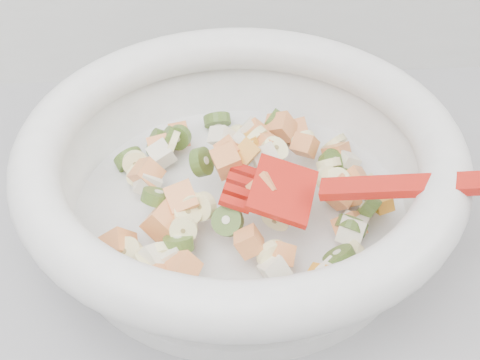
{
  "coord_description": "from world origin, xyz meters",
  "views": [
    {
      "loc": [
        -0.14,
        1.06,
        1.32
      ],
      "look_at": [
        -0.11,
        1.49,
        0.95
      ],
      "focal_mm": 50.0,
      "sensor_mm": 36.0,
      "label": 1
    }
  ],
  "objects": [
    {
      "name": "mixing_bowl",
      "position": [
        -0.11,
        1.49,
        0.96
      ],
      "size": [
        0.43,
        0.37,
        0.12
      ],
      "color": "white",
      "rests_on": "counter"
    }
  ]
}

